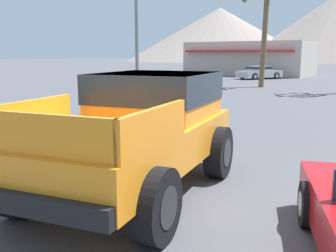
% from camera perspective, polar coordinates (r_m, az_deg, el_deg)
% --- Properties ---
extents(ground_plane, '(320.00, 320.00, 0.00)m').
position_cam_1_polar(ground_plane, '(6.59, -2.54, -9.59)').
color(ground_plane, '#4C4C51').
extents(orange_pickup_truck, '(3.08, 5.09, 1.93)m').
position_cam_1_polar(orange_pickup_truck, '(6.54, -3.79, 0.19)').
color(orange_pickup_truck, orange).
rests_on(orange_pickup_truck, ground_plane).
extents(parked_car_silver, '(3.49, 4.47, 1.18)m').
position_cam_1_polar(parked_car_silver, '(37.25, 13.09, 7.59)').
color(parked_car_silver, '#B7BABF').
rests_on(parked_car_silver, ground_plane).
extents(palm_tree_short, '(2.92, 2.81, 7.40)m').
position_cam_1_polar(palm_tree_short, '(28.36, 13.89, 16.80)').
color(palm_tree_short, brown).
rests_on(palm_tree_short, ground_plane).
extents(storefront_building, '(12.92, 7.05, 3.54)m').
position_cam_1_polar(storefront_building, '(44.27, 11.66, 9.57)').
color(storefront_building, '#BCB2A3').
rests_on(storefront_building, ground_plane).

